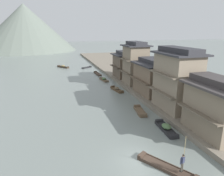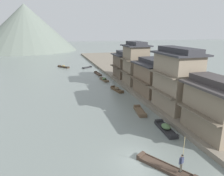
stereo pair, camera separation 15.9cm
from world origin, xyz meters
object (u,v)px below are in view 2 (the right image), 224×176
object	(u,v)px
boatman_person	(182,161)
boat_midriver_drifting	(140,111)
house_waterfront_tall	(155,77)
boat_midriver_upstream	(104,79)
boat_moored_second	(64,67)
house_waterfront_nearest	(218,107)
boat_upstream_distant	(87,67)
house_waterfront_second	(176,80)
house_waterfront_far	(126,64)
boat_moored_far	(117,89)
house_waterfront_narrow	(136,63)
boat_moored_third	(166,128)
boat_moored_nearest	(98,74)
boat_foreground_poled	(165,168)

from	to	relation	value
boatman_person	boat_midriver_drifting	world-z (taller)	boatman_person
house_waterfront_tall	boat_midriver_upstream	bearing A→B (deg)	112.02
boat_moored_second	house_waterfront_nearest	distance (m)	51.64
boat_midriver_drifting	boat_upstream_distant	size ratio (longest dim) A/B	1.12
house_waterfront_second	boat_midriver_drifting	bearing A→B (deg)	165.72
boat_midriver_upstream	house_waterfront_tall	xyz separation A→B (m)	(5.72, -14.15, 3.33)
house_waterfront_second	house_waterfront_far	world-z (taller)	house_waterfront_second
house_waterfront_nearest	house_waterfront_tall	size ratio (longest dim) A/B	0.92
boat_moored_far	boat_moored_second	bearing A→B (deg)	106.20
boat_midriver_drifting	house_waterfront_nearest	xyz separation A→B (m)	(5.04, -8.85, 3.41)
boat_moored_far	house_waterfront_far	bearing A→B (deg)	60.04
boat_midriver_upstream	boatman_person	bearing A→B (deg)	-93.58
boat_moored_far	house_waterfront_narrow	xyz separation A→B (m)	(4.62, 1.96, 4.65)
house_waterfront_second	house_waterfront_tall	bearing A→B (deg)	84.19
house_waterfront_nearest	house_waterfront_far	size ratio (longest dim) A/B	1.08
boat_moored_far	house_waterfront_tall	distance (m)	8.25
boat_moored_far	boatman_person	bearing A→B (deg)	-95.60
house_waterfront_tall	house_waterfront_second	bearing A→B (deg)	-95.81
boat_moored_far	boat_midriver_upstream	world-z (taller)	boat_moored_far
boat_upstream_distant	house_waterfront_tall	xyz separation A→B (m)	(6.78, -31.85, 3.45)
boatman_person	house_waterfront_far	bearing A→B (deg)	77.47
boat_moored_third	boat_midriver_upstream	distance (m)	26.47
house_waterfront_tall	boat_moored_nearest	bearing A→B (deg)	104.77
boat_midriver_drifting	house_waterfront_nearest	size ratio (longest dim) A/B	0.54
boat_midriver_drifting	boat_midriver_upstream	bearing A→B (deg)	90.42
boat_midriver_upstream	house_waterfront_second	bearing A→B (deg)	-77.14
boatman_person	house_waterfront_nearest	size ratio (longest dim) A/B	0.42
boat_moored_nearest	house_waterfront_tall	size ratio (longest dim) A/B	0.66
house_waterfront_narrow	boatman_person	bearing A→B (deg)	-104.71
boat_moored_third	house_waterfront_second	distance (m)	7.78
house_waterfront_far	boatman_person	bearing A→B (deg)	-102.53
house_waterfront_nearest	house_waterfront_far	world-z (taller)	same
boat_foreground_poled	house_waterfront_narrow	world-z (taller)	house_waterfront_narrow
boat_foreground_poled	boat_midriver_upstream	xyz separation A→B (m)	(2.85, 32.69, 0.12)
boat_moored_nearest	house_waterfront_second	bearing A→B (deg)	-80.44
boatman_person	boat_moored_second	size ratio (longest dim) A/B	0.69
house_waterfront_far	boat_moored_third	bearing A→B (deg)	-99.75
boat_moored_second	house_waterfront_tall	distance (m)	37.42
boat_foreground_poled	boat_midriver_upstream	world-z (taller)	boat_midriver_upstream
boat_midriver_drifting	house_waterfront_far	world-z (taller)	house_waterfront_far
boat_midriver_drifting	house_waterfront_tall	world-z (taller)	house_waterfront_tall
boat_upstream_distant	house_waterfront_nearest	bearing A→B (deg)	-82.44
boat_moored_second	boat_midriver_upstream	size ratio (longest dim) A/B	1.12
boat_moored_third	house_waterfront_tall	distance (m)	13.64
boat_midriver_drifting	boat_moored_nearest	bearing A→B (deg)	90.16
boat_upstream_distant	boat_foreground_poled	bearing A→B (deg)	-92.04
boat_moored_third	house_waterfront_nearest	size ratio (longest dim) A/B	0.62
boat_moored_far	house_waterfront_tall	size ratio (longest dim) A/B	0.56
house_waterfront_far	house_waterfront_narrow	bearing A→B (deg)	-93.60
boat_midriver_upstream	house_waterfront_tall	bearing A→B (deg)	-67.98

